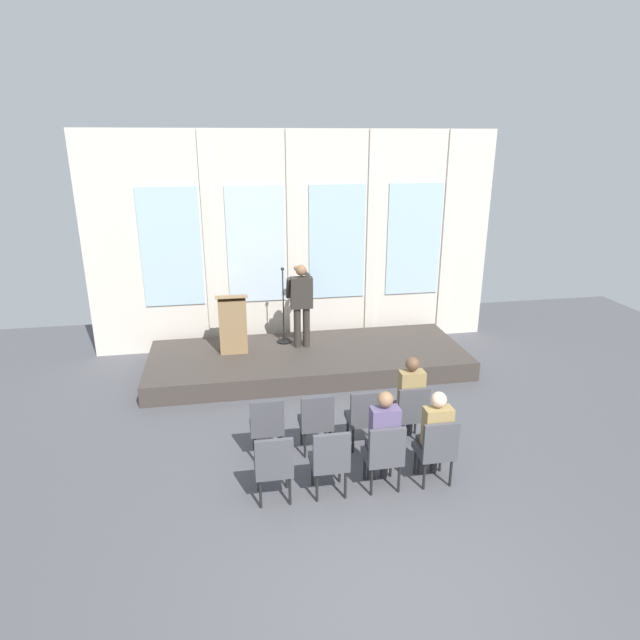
# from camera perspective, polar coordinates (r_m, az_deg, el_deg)

# --- Properties ---
(ground_plane) EXTENTS (18.18, 18.18, 0.00)m
(ground_plane) POSITION_cam_1_polar(r_m,az_deg,el_deg) (6.06, 7.94, -26.53)
(ground_plane) COLOR #4C4C51
(rear_partition) EXTENTS (8.45, 0.14, 4.47)m
(rear_partition) POSITION_cam_1_polar(r_m,az_deg,el_deg) (11.30, -2.24, 8.23)
(rear_partition) COLOR silver
(rear_partition) RESTS_ON ground
(stage_platform) EXTENTS (6.07, 2.27, 0.36)m
(stage_platform) POSITION_cam_1_polar(r_m,az_deg,el_deg) (10.53, -1.27, -4.26)
(stage_platform) COLOR #3F3833
(stage_platform) RESTS_ON ground
(speaker) EXTENTS (0.50, 0.69, 1.65)m
(speaker) POSITION_cam_1_polar(r_m,az_deg,el_deg) (10.41, -2.00, 2.14)
(speaker) COLOR #332D28
(speaker) RESTS_ON stage_platform
(mic_stand) EXTENTS (0.28, 0.28, 1.55)m
(mic_stand) POSITION_cam_1_polar(r_m,az_deg,el_deg) (10.83, -3.86, -0.69)
(mic_stand) COLOR black
(mic_stand) RESTS_ON stage_platform
(lectern) EXTENTS (0.60, 0.48, 1.16)m
(lectern) POSITION_cam_1_polar(r_m,az_deg,el_deg) (10.43, -9.23, -0.41)
(lectern) COLOR #93724C
(lectern) RESTS_ON stage_platform
(chair_r0_c0) EXTENTS (0.46, 0.44, 0.94)m
(chair_r0_c0) POSITION_cam_1_polar(r_m,az_deg,el_deg) (7.62, -5.65, -10.90)
(chair_r0_c0) COLOR black
(chair_r0_c0) RESTS_ON ground
(chair_r0_c1) EXTENTS (0.46, 0.44, 0.94)m
(chair_r0_c1) POSITION_cam_1_polar(r_m,az_deg,el_deg) (7.69, -0.39, -10.49)
(chair_r0_c1) COLOR black
(chair_r0_c1) RESTS_ON ground
(chair_r0_c2) EXTENTS (0.46, 0.44, 0.94)m
(chair_r0_c2) POSITION_cam_1_polar(r_m,az_deg,el_deg) (7.83, 4.71, -10.02)
(chair_r0_c2) COLOR black
(chair_r0_c2) RESTS_ON ground
(chair_r0_c3) EXTENTS (0.46, 0.44, 0.94)m
(chair_r0_c3) POSITION_cam_1_polar(r_m,az_deg,el_deg) (8.02, 9.60, -9.49)
(chair_r0_c3) COLOR black
(chair_r0_c3) RESTS_ON ground
(audience_r0_c3) EXTENTS (0.36, 0.39, 1.36)m
(audience_r0_c3) POSITION_cam_1_polar(r_m,az_deg,el_deg) (7.99, 9.49, -7.86)
(audience_r0_c3) COLOR #2D2D33
(audience_r0_c3) RESTS_ON ground
(chair_r1_c0) EXTENTS (0.46, 0.44, 0.94)m
(chair_r1_c0) POSITION_cam_1_polar(r_m,az_deg,el_deg) (6.78, -4.93, -14.99)
(chair_r1_c0) COLOR black
(chair_r1_c0) RESTS_ON ground
(chair_r1_c1) EXTENTS (0.46, 0.44, 0.94)m
(chair_r1_c1) POSITION_cam_1_polar(r_m,az_deg,el_deg) (6.86, 1.06, -14.47)
(chair_r1_c1) COLOR black
(chair_r1_c1) RESTS_ON ground
(chair_r1_c2) EXTENTS (0.46, 0.44, 0.94)m
(chair_r1_c2) POSITION_cam_1_polar(r_m,az_deg,el_deg) (7.01, 6.82, -13.83)
(chair_r1_c2) COLOR black
(chair_r1_c2) RESTS_ON ground
(audience_r1_c2) EXTENTS (0.36, 0.39, 1.36)m
(audience_r1_c2) POSITION_cam_1_polar(r_m,az_deg,el_deg) (6.96, 6.70, -11.96)
(audience_r1_c2) COLOR #2D2D33
(audience_r1_c2) RESTS_ON ground
(chair_r1_c3) EXTENTS (0.46, 0.44, 0.94)m
(chair_r1_c3) POSITION_cam_1_polar(r_m,az_deg,el_deg) (7.22, 12.26, -13.09)
(chair_r1_c3) COLOR black
(chair_r1_c3) RESTS_ON ground
(audience_r1_c3) EXTENTS (0.36, 0.39, 1.30)m
(audience_r1_c3) POSITION_cam_1_polar(r_m,az_deg,el_deg) (7.19, 12.12, -11.49)
(audience_r1_c3) COLOR #2D2D33
(audience_r1_c3) RESTS_ON ground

